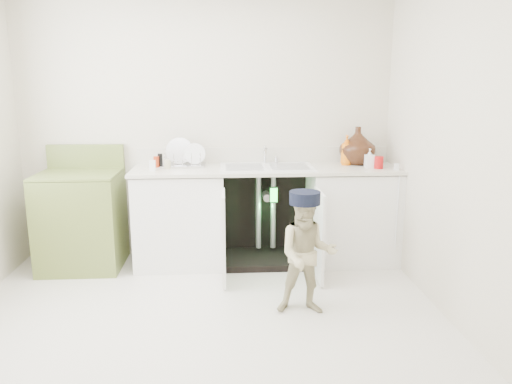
% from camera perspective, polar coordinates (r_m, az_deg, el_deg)
% --- Properties ---
extents(ground, '(3.50, 3.50, 0.00)m').
position_cam_1_polar(ground, '(3.67, -6.01, -14.50)').
color(ground, beige).
rests_on(ground, ground).
extents(room_shell, '(6.00, 5.50, 1.26)m').
position_cam_1_polar(room_shell, '(3.30, -6.50, 5.22)').
color(room_shell, beige).
rests_on(room_shell, ground).
extents(counter_run, '(2.44, 1.02, 1.25)m').
position_cam_1_polar(counter_run, '(4.66, 1.65, -2.26)').
color(counter_run, white).
rests_on(counter_run, ground).
extents(avocado_stove, '(0.70, 0.65, 1.09)m').
position_cam_1_polar(avocado_stove, '(4.80, -19.29, -2.89)').
color(avocado_stove, olive).
rests_on(avocado_stove, ground).
extents(repair_worker, '(0.46, 0.95, 0.91)m').
position_cam_1_polar(repair_worker, '(3.63, 5.86, -6.91)').
color(repair_worker, tan).
rests_on(repair_worker, ground).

